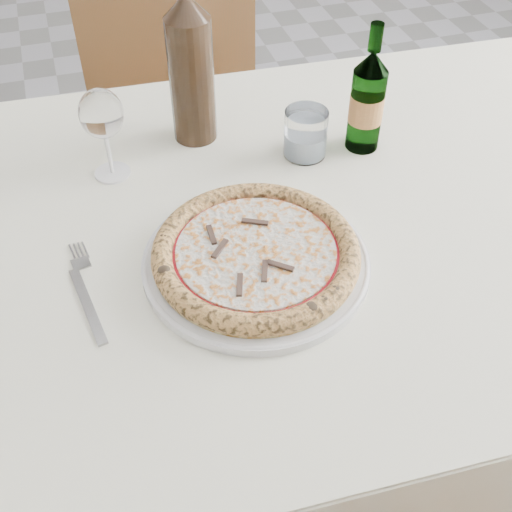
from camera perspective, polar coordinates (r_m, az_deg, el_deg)
The scene contains 10 objects.
floor at distance 1.62m, azimuth -1.14°, elevation -17.63°, with size 5.00×6.00×0.02m, color #535353.
dining_table at distance 1.06m, azimuth -1.59°, elevation -0.24°, with size 1.61×1.00×0.76m.
chair_far at distance 1.75m, azimuth -6.97°, elevation 13.73°, with size 0.50×0.50×0.93m.
plate at distance 0.93m, azimuth 0.00°, elevation -0.49°, with size 0.33×0.33×0.02m.
pizza at distance 0.92m, azimuth -0.00°, elevation 0.28°, with size 0.30×0.30×0.03m.
fork at distance 0.93m, azimuth -14.92°, elevation -3.11°, with size 0.04×0.21×0.00m.
wine_glass at distance 1.07m, azimuth -13.56°, elevation 12.00°, with size 0.07×0.07×0.16m.
tumbler at distance 1.13m, azimuth 4.41°, elevation 10.57°, with size 0.07×0.07×0.08m.
beer_bottle at distance 1.14m, azimuth 9.85°, elevation 13.43°, with size 0.06×0.06×0.23m.
wine_bottle at distance 1.13m, azimuth -5.82°, elevation 16.32°, with size 0.08×0.08×0.32m.
Camera 1 is at (-0.19, -0.73, 1.42)m, focal length 45.00 mm.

